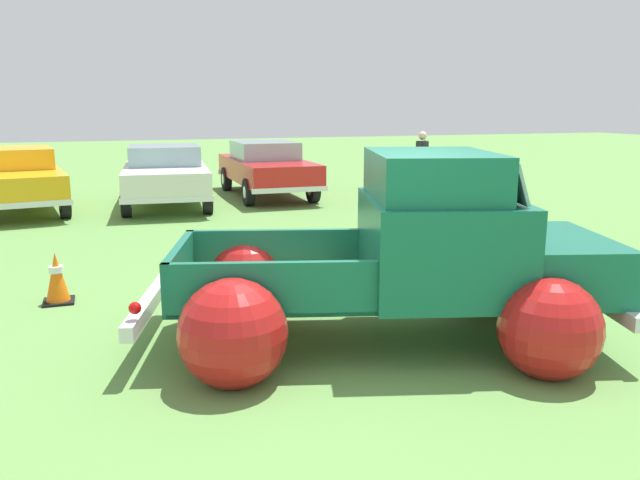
% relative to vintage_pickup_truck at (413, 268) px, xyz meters
% --- Properties ---
extents(ground_plane, '(80.00, 80.00, 0.00)m').
position_rel_vintage_pickup_truck_xyz_m(ground_plane, '(-0.37, 0.11, -0.76)').
color(ground_plane, '#609347').
extents(vintage_pickup_truck, '(4.97, 3.69, 1.96)m').
position_rel_vintage_pickup_truck_xyz_m(vintage_pickup_truck, '(0.00, 0.00, 0.00)').
color(vintage_pickup_truck, black).
rests_on(vintage_pickup_truck, ground).
extents(show_car_0, '(2.44, 4.65, 1.43)m').
position_rel_vintage_pickup_truck_xyz_m(show_car_0, '(-4.69, 10.13, 0.03)').
color(show_car_0, black).
rests_on(show_car_0, ground).
extents(show_car_1, '(2.30, 4.53, 1.43)m').
position_rel_vintage_pickup_truck_xyz_m(show_car_1, '(-1.44, 9.86, 0.03)').
color(show_car_1, black).
rests_on(show_car_1, ground).
extents(show_car_2, '(1.88, 4.61, 1.43)m').
position_rel_vintage_pickup_truck_xyz_m(show_car_2, '(1.24, 10.67, 0.03)').
color(show_car_2, black).
rests_on(show_car_2, ground).
extents(spectator_0, '(0.48, 0.48, 1.69)m').
position_rel_vintage_pickup_truck_xyz_m(spectator_0, '(5.22, 9.49, 0.21)').
color(spectator_0, gray).
rests_on(spectator_0, ground).
extents(lane_cone_0, '(0.36, 0.36, 0.63)m').
position_rel_vintage_pickup_truck_xyz_m(lane_cone_0, '(-3.50, 2.52, -0.45)').
color(lane_cone_0, black).
rests_on(lane_cone_0, ground).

